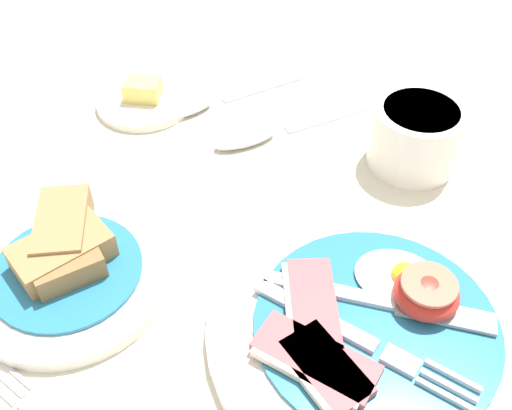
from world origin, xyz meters
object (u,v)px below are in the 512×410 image
at_px(butter_dish, 144,99).
at_px(teaspoon_near_cup, 205,103).
at_px(bread_plate, 66,265).
at_px(sugar_cup, 416,135).
at_px(teaspoon_by_saucer, 268,133).
at_px(breakfast_plate, 375,326).

xyz_separation_m(butter_dish, teaspoon_near_cup, (0.07, 0.02, -0.00)).
height_order(bread_plate, butter_dish, bread_plate).
bearing_deg(sugar_cup, teaspoon_by_saucer, -177.38).
distance_m(bread_plate, sugar_cup, 0.36).
xyz_separation_m(sugar_cup, teaspoon_near_cup, (-0.24, 0.02, -0.03)).
bearing_deg(teaspoon_by_saucer, breakfast_plate, 83.50).
xyz_separation_m(sugar_cup, butter_dish, (-0.31, 0.00, -0.03)).
distance_m(butter_dish, teaspoon_by_saucer, 0.15).
distance_m(sugar_cup, teaspoon_near_cup, 0.24).
bearing_deg(sugar_cup, teaspoon_near_cup, 174.64).
relative_size(bread_plate, teaspoon_near_cup, 1.15).
relative_size(breakfast_plate, teaspoon_near_cup, 1.74).
bearing_deg(teaspoon_by_saucer, sugar_cup, 139.77).
xyz_separation_m(bread_plate, sugar_cup, (0.26, 0.25, 0.02)).
distance_m(bread_plate, butter_dish, 0.25).
xyz_separation_m(bread_plate, butter_dish, (-0.05, 0.25, -0.01)).
distance_m(bread_plate, teaspoon_near_cup, 0.27).
height_order(butter_dish, teaspoon_near_cup, butter_dish).
relative_size(bread_plate, butter_dish, 1.61).
distance_m(breakfast_plate, bread_plate, 0.26).
height_order(sugar_cup, butter_dish, sugar_cup).
bearing_deg(teaspoon_by_saucer, teaspoon_near_cup, -61.87).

